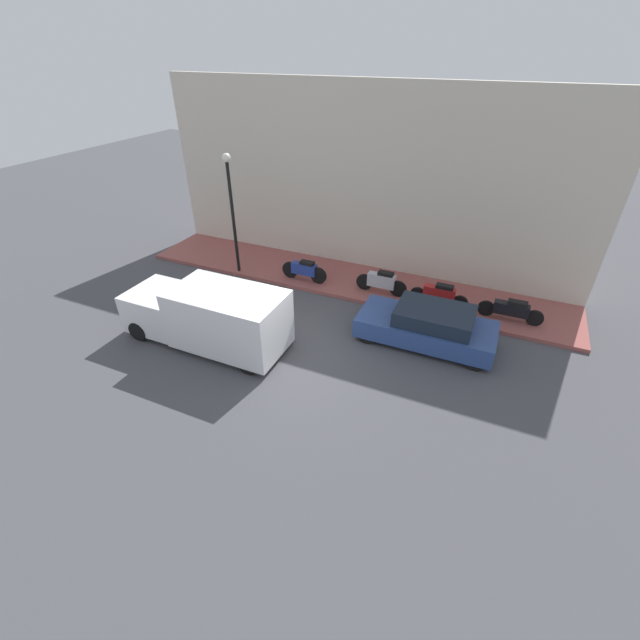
{
  "coord_description": "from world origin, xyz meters",
  "views": [
    {
      "loc": [
        -8.93,
        -5.1,
        7.92
      ],
      "look_at": [
        1.31,
        -0.53,
        0.6
      ],
      "focal_mm": 24.0,
      "sensor_mm": 36.0,
      "label": 1
    }
  ],
  "objects_px": {
    "parked_car": "(428,326)",
    "scooter_silver": "(382,281)",
    "motorcycle_red": "(439,294)",
    "motorcycle_blue": "(304,270)",
    "motorcycle_black": "(511,310)",
    "streetlamp": "(231,200)",
    "delivery_van": "(207,315)"
  },
  "relations": [
    {
      "from": "motorcycle_red",
      "to": "scooter_silver",
      "type": "height_order",
      "value": "scooter_silver"
    },
    {
      "from": "motorcycle_black",
      "to": "motorcycle_blue",
      "type": "height_order",
      "value": "motorcycle_blue"
    },
    {
      "from": "motorcycle_red",
      "to": "motorcycle_black",
      "type": "xyz_separation_m",
      "value": [
        0.02,
        -2.35,
        -0.04
      ]
    },
    {
      "from": "scooter_silver",
      "to": "motorcycle_black",
      "type": "bearing_deg",
      "value": -90.67
    },
    {
      "from": "motorcycle_red",
      "to": "scooter_silver",
      "type": "xyz_separation_m",
      "value": [
        0.07,
        2.1,
        0.02
      ]
    },
    {
      "from": "motorcycle_red",
      "to": "motorcycle_blue",
      "type": "relative_size",
      "value": 1.08
    },
    {
      "from": "delivery_van",
      "to": "motorcycle_blue",
      "type": "bearing_deg",
      "value": -11.99
    },
    {
      "from": "parked_car",
      "to": "streetlamp",
      "type": "bearing_deg",
      "value": 78.42
    },
    {
      "from": "delivery_van",
      "to": "scooter_silver",
      "type": "bearing_deg",
      "value": -39.01
    },
    {
      "from": "delivery_van",
      "to": "motorcycle_blue",
      "type": "distance_m",
      "value": 4.8
    },
    {
      "from": "scooter_silver",
      "to": "streetlamp",
      "type": "bearing_deg",
      "value": 95.76
    },
    {
      "from": "motorcycle_black",
      "to": "motorcycle_blue",
      "type": "relative_size",
      "value": 1.11
    },
    {
      "from": "scooter_silver",
      "to": "motorcycle_black",
      "type": "xyz_separation_m",
      "value": [
        -0.05,
        -4.45,
        -0.05
      ]
    },
    {
      "from": "motorcycle_blue",
      "to": "streetlamp",
      "type": "distance_m",
      "value": 3.71
    },
    {
      "from": "parked_car",
      "to": "streetlamp",
      "type": "distance_m",
      "value": 8.46
    },
    {
      "from": "scooter_silver",
      "to": "motorcycle_black",
      "type": "relative_size",
      "value": 0.92
    },
    {
      "from": "motorcycle_red",
      "to": "motorcycle_blue",
      "type": "xyz_separation_m",
      "value": [
        -0.19,
        5.1,
        -0.0
      ]
    },
    {
      "from": "motorcycle_blue",
      "to": "delivery_van",
      "type": "bearing_deg",
      "value": 168.01
    },
    {
      "from": "motorcycle_red",
      "to": "streetlamp",
      "type": "relative_size",
      "value": 0.44
    },
    {
      "from": "motorcycle_blue",
      "to": "streetlamp",
      "type": "bearing_deg",
      "value": 96.69
    },
    {
      "from": "delivery_van",
      "to": "motorcycle_black",
      "type": "xyz_separation_m",
      "value": [
        4.88,
        -8.44,
        -0.43
      ]
    },
    {
      "from": "streetlamp",
      "to": "parked_car",
      "type": "bearing_deg",
      "value": -101.58
    },
    {
      "from": "parked_car",
      "to": "streetlamp",
      "type": "height_order",
      "value": "streetlamp"
    },
    {
      "from": "motorcycle_red",
      "to": "motorcycle_blue",
      "type": "bearing_deg",
      "value": 92.12
    },
    {
      "from": "delivery_van",
      "to": "motorcycle_black",
      "type": "relative_size",
      "value": 2.51
    },
    {
      "from": "parked_car",
      "to": "scooter_silver",
      "type": "xyz_separation_m",
      "value": [
        2.21,
        2.15,
        -0.0
      ]
    },
    {
      "from": "delivery_van",
      "to": "motorcycle_red",
      "type": "relative_size",
      "value": 2.57
    },
    {
      "from": "delivery_van",
      "to": "scooter_silver",
      "type": "height_order",
      "value": "delivery_van"
    },
    {
      "from": "scooter_silver",
      "to": "motorcycle_black",
      "type": "height_order",
      "value": "scooter_silver"
    },
    {
      "from": "scooter_silver",
      "to": "motorcycle_blue",
      "type": "xyz_separation_m",
      "value": [
        -0.26,
        3.0,
        -0.02
      ]
    },
    {
      "from": "delivery_van",
      "to": "motorcycle_black",
      "type": "distance_m",
      "value": 9.76
    },
    {
      "from": "motorcycle_black",
      "to": "motorcycle_blue",
      "type": "distance_m",
      "value": 7.45
    }
  ]
}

